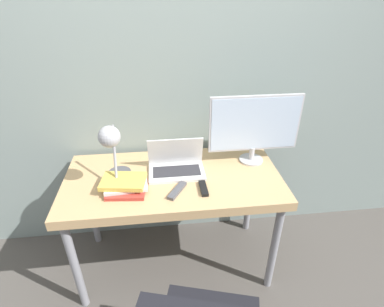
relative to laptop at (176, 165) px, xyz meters
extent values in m
plane|color=#514C47|center=(-0.03, -0.40, -0.82)|extent=(12.00, 12.00, 0.00)
cube|color=gray|center=(-0.03, 0.35, 0.48)|extent=(8.00, 0.05, 2.60)
cube|color=tan|center=(-0.03, -0.06, -0.08)|extent=(1.36, 0.68, 0.06)
cylinder|color=gray|center=(-0.64, -0.34, -0.46)|extent=(0.05, 0.05, 0.71)
cylinder|color=gray|center=(0.59, -0.34, -0.46)|extent=(0.05, 0.05, 0.71)
cylinder|color=gray|center=(-0.64, 0.22, -0.46)|extent=(0.05, 0.05, 0.71)
cylinder|color=gray|center=(0.59, 0.22, -0.46)|extent=(0.05, 0.05, 0.71)
cube|color=silver|center=(0.00, -0.03, -0.04)|extent=(0.35, 0.21, 0.02)
cube|color=#2D2D33|center=(0.00, -0.03, -0.03)|extent=(0.30, 0.13, 0.00)
cube|color=silver|center=(0.00, 0.05, 0.07)|extent=(0.35, 0.06, 0.20)
cube|color=black|center=(0.00, 0.05, 0.07)|extent=(0.32, 0.05, 0.18)
cylinder|color=#B7B7BC|center=(0.52, 0.08, -0.04)|extent=(0.16, 0.16, 0.01)
cylinder|color=#B7B7BC|center=(0.52, 0.08, 0.01)|extent=(0.04, 0.04, 0.09)
cube|color=#B7B7BC|center=(0.52, 0.08, 0.23)|extent=(0.60, 0.02, 0.38)
cube|color=silver|center=(0.52, 0.07, 0.23)|extent=(0.57, 0.00, 0.35)
cylinder|color=#4C4C51|center=(-0.36, 0.01, -0.04)|extent=(0.15, 0.15, 0.02)
cylinder|color=#99999E|center=(-0.36, -0.07, 0.13)|extent=(0.02, 0.17, 0.34)
sphere|color=#B2B2B7|center=(-0.36, -0.14, 0.30)|extent=(0.12, 0.12, 0.12)
cube|color=#B2382D|center=(-0.30, -0.17, -0.04)|extent=(0.24, 0.22, 0.02)
cube|color=silver|center=(-0.31, -0.16, -0.02)|extent=(0.26, 0.16, 0.02)
cube|color=gold|center=(-0.32, -0.15, 0.01)|extent=(0.27, 0.21, 0.03)
cube|color=black|center=(0.14, -0.21, -0.04)|extent=(0.04, 0.14, 0.02)
cube|color=#4C4C51|center=(-0.01, -0.22, -0.04)|extent=(0.13, 0.17, 0.02)
camera|label=1|loc=(-0.09, -1.61, 1.03)|focal=28.00mm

